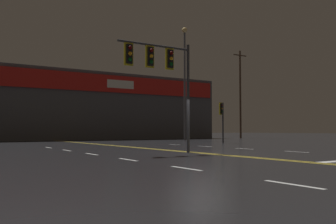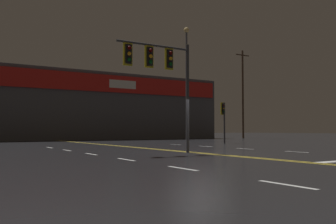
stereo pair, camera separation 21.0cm
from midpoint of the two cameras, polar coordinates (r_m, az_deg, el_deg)
The scene contains 7 objects.
ground_plane at distance 17.35m, azimuth 4.44°, elevation -6.24°, with size 200.00×200.00×0.00m, color black.
road_markings at distance 17.00m, azimuth 8.76°, elevation -6.27°, with size 13.41×60.00×0.01m.
traffic_signal_median at distance 17.04m, azimuth -1.72°, elevation 7.13°, with size 3.73×0.36×5.12m.
traffic_signal_corner_northeast at distance 30.37m, azimuth 8.03°, elevation -0.19°, with size 0.42×0.36×3.28m.
streetlight_far_right at distance 38.30m, azimuth 2.39°, elevation 6.42°, with size 0.56×0.56×11.56m.
building_backdrop at distance 44.07m, azimuth -18.55°, elevation 0.83°, with size 40.02×10.23×7.41m.
utility_pole_row at distance 38.01m, azimuth -15.46°, elevation 4.59°, with size 48.58×0.26×11.45m.
Camera 1 is at (-10.41, -13.85, 1.05)m, focal length 40.00 mm.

